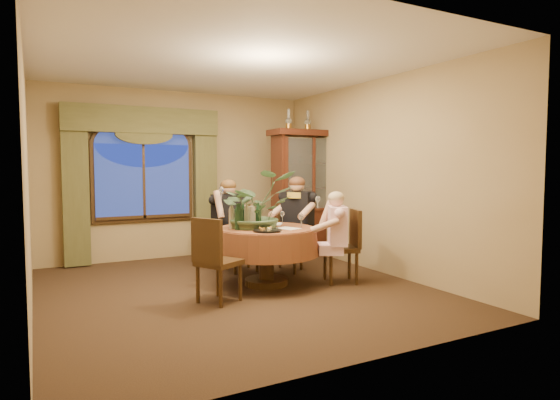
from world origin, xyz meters
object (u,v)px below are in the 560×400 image
chair_back_right (287,239)px  wine_bottle_5 (238,217)px  person_scarf (298,224)px  wine_bottle_2 (232,216)px  oil_lamp_left (289,119)px  olive_bowl (268,226)px  person_pink (337,238)px  wine_bottle_4 (258,215)px  oil_lamp_center (308,120)px  chair_front_left (219,260)px  person_back (228,226)px  oil_lamp_right (326,121)px  wine_bottle_0 (247,215)px  wine_bottle_3 (240,216)px  chair_right (341,246)px  dining_table (266,256)px  wine_bottle_1 (243,215)px  china_cabinet (307,193)px  chair_back (242,239)px  stoneware_vase (252,216)px  centerpiece_plant (256,179)px

chair_back_right → wine_bottle_5: size_ratio=2.91×
person_scarf → wine_bottle_2: size_ratio=4.23×
oil_lamp_left → olive_bowl: (-1.16, -1.54, -1.55)m
person_pink → wine_bottle_4: bearing=94.5°
oil_lamp_center → chair_front_left: bearing=-140.2°
oil_lamp_center → person_back: (-1.72, -0.61, -1.65)m
chair_back_right → wine_bottle_2: wine_bottle_2 is taller
chair_front_left → wine_bottle_4: (0.69, 0.42, 0.44)m
oil_lamp_right → wine_bottle_0: size_ratio=1.03×
wine_bottle_3 → wine_bottle_2: bearing=116.1°
person_pink → wine_bottle_4: person_pink is taller
oil_lamp_left → chair_right: (-0.25, -1.87, -1.85)m
person_pink → dining_table: bearing=90.0°
chair_right → wine_bottle_4: size_ratio=2.91×
person_back → wine_bottle_5: 1.02m
wine_bottle_2 → chair_front_left: bearing=-124.4°
wine_bottle_1 → wine_bottle_2: (-0.18, -0.06, 0.00)m
china_cabinet → chair_back: china_cabinet is taller
chair_right → person_pink: (-0.11, -0.08, 0.13)m
chair_back → person_scarf: bearing=155.8°
chair_front_left → stoneware_vase: (0.69, 0.60, 0.41)m
centerpiece_plant → olive_bowl: size_ratio=6.87×
chair_back_right → person_scarf: person_scarf is taller
centerpiece_plant → dining_table: bearing=-38.5°
person_back → wine_bottle_5: bearing=64.9°
oil_lamp_center → chair_back_right: 2.27m
dining_table → wine_bottle_2: size_ratio=4.13×
china_cabinet → olive_bowl: bearing=-134.9°
centerpiece_plant → wine_bottle_0: 0.48m
oil_lamp_left → wine_bottle_2: oil_lamp_left is taller
dining_table → person_scarf: person_scarf is taller
chair_back → person_pink: person_pink is taller
chair_front_left → stoneware_vase: bearing=102.6°
chair_back_right → chair_front_left: size_ratio=1.00×
china_cabinet → person_pink: size_ratio=1.77×
chair_front_left → person_pink: person_pink is taller
person_scarf → wine_bottle_0: (-1.02, -0.47, 0.22)m
oil_lamp_right → person_back: 2.73m
wine_bottle_3 → olive_bowl: bearing=-0.6°
wine_bottle_4 → centerpiece_plant: bearing=79.0°
oil_lamp_right → chair_back: bearing=-161.6°
chair_front_left → wine_bottle_1: bearing=109.1°
chair_back_right → wine_bottle_5: (-1.04, -0.62, 0.44)m
chair_back → centerpiece_plant: 1.22m
person_pink → wine_bottle_1: bearing=88.3°
oil_lamp_center → olive_bowl: 2.67m
person_back → centerpiece_plant: (0.07, -0.83, 0.69)m
centerpiece_plant → wine_bottle_2: size_ratio=3.28×
oil_lamp_center → wine_bottle_4: (-1.67, -1.55, -1.41)m
person_back → olive_bowl: 0.95m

